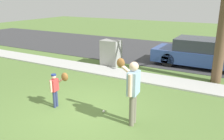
{
  "coord_description": "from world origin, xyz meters",
  "views": [
    {
      "loc": [
        3.76,
        -5.01,
        3.18
      ],
      "look_at": [
        0.34,
        1.14,
        1.0
      ],
      "focal_mm": 37.74,
      "sensor_mm": 36.0,
      "label": 1
    }
  ],
  "objects_px": {
    "person_child": "(57,85)",
    "person_adult": "(132,86)",
    "utility_cabinet": "(111,53)",
    "baseball": "(104,111)",
    "parked_wagon_blue": "(202,53)"
  },
  "relations": [
    {
      "from": "person_adult",
      "to": "person_child",
      "type": "xyz_separation_m",
      "value": [
        -2.33,
        -0.18,
        -0.33
      ]
    },
    {
      "from": "person_adult",
      "to": "person_child",
      "type": "height_order",
      "value": "person_adult"
    },
    {
      "from": "utility_cabinet",
      "to": "baseball",
      "type": "bearing_deg",
      "value": -63.16
    },
    {
      "from": "parked_wagon_blue",
      "to": "utility_cabinet",
      "type": "bearing_deg",
      "value": 26.17
    },
    {
      "from": "person_child",
      "to": "person_adult",
      "type": "bearing_deg",
      "value": -0.46
    },
    {
      "from": "person_adult",
      "to": "parked_wagon_blue",
      "type": "xyz_separation_m",
      "value": [
        0.72,
        6.43,
        -0.38
      ]
    },
    {
      "from": "person_child",
      "to": "baseball",
      "type": "bearing_deg",
      "value": 8.89
    },
    {
      "from": "person_adult",
      "to": "person_child",
      "type": "bearing_deg",
      "value": -0.46
    },
    {
      "from": "person_child",
      "to": "parked_wagon_blue",
      "type": "bearing_deg",
      "value": 60.25
    },
    {
      "from": "person_adult",
      "to": "utility_cabinet",
      "type": "xyz_separation_m",
      "value": [
        -3.15,
        4.52,
        -0.42
      ]
    },
    {
      "from": "person_adult",
      "to": "parked_wagon_blue",
      "type": "distance_m",
      "value": 6.48
    },
    {
      "from": "person_adult",
      "to": "person_child",
      "type": "relative_size",
      "value": 1.56
    },
    {
      "from": "baseball",
      "to": "parked_wagon_blue",
      "type": "height_order",
      "value": "parked_wagon_blue"
    },
    {
      "from": "utility_cabinet",
      "to": "person_child",
      "type": "bearing_deg",
      "value": -80.17
    },
    {
      "from": "person_child",
      "to": "parked_wagon_blue",
      "type": "xyz_separation_m",
      "value": [
        3.05,
        6.61,
        -0.04
      ]
    }
  ]
}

